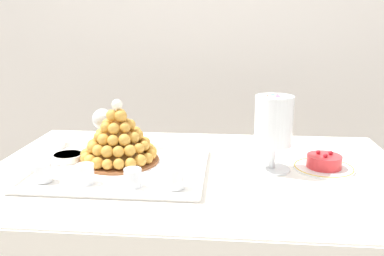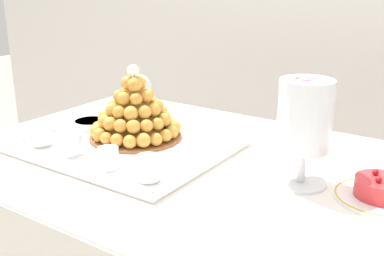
# 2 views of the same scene
# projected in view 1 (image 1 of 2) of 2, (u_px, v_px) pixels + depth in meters

# --- Properties ---
(backdrop_wall) EXTENTS (4.80, 0.10, 2.50)m
(backdrop_wall) POSITION_uv_depth(u_px,v_px,m) (214.00, 16.00, 2.29)
(backdrop_wall) COLOR silver
(backdrop_wall) RESTS_ON ground_plane
(buffet_table) EXTENTS (1.32, 0.84, 0.77)m
(buffet_table) POSITION_uv_depth(u_px,v_px,m) (197.00, 197.00, 1.30)
(buffet_table) COLOR brown
(buffet_table) RESTS_ON ground_plane
(serving_tray) EXTENTS (0.53, 0.43, 0.02)m
(serving_tray) POSITION_uv_depth(u_px,v_px,m) (120.00, 169.00, 1.26)
(serving_tray) COLOR white
(serving_tray) RESTS_ON buffet_table
(croquembouche) EXTENTS (0.26, 0.26, 0.21)m
(croquembouche) POSITION_uv_depth(u_px,v_px,m) (119.00, 139.00, 1.30)
(croquembouche) COLOR brown
(croquembouche) RESTS_ON serving_tray
(dessert_cup_left) EXTENTS (0.05, 0.05, 0.05)m
(dessert_cup_left) POSITION_uv_depth(u_px,v_px,m) (43.00, 173.00, 1.15)
(dessert_cup_left) COLOR silver
(dessert_cup_left) RESTS_ON serving_tray
(dessert_cup_mid_left) EXTENTS (0.05, 0.05, 0.06)m
(dessert_cup_mid_left) POSITION_uv_depth(u_px,v_px,m) (85.00, 175.00, 1.14)
(dessert_cup_mid_left) COLOR silver
(dessert_cup_mid_left) RESTS_ON serving_tray
(dessert_cup_centre) EXTENTS (0.05, 0.05, 0.05)m
(dessert_cup_centre) POSITION_uv_depth(u_px,v_px,m) (133.00, 178.00, 1.11)
(dessert_cup_centre) COLOR silver
(dessert_cup_centre) RESTS_ON serving_tray
(dessert_cup_mid_right) EXTENTS (0.05, 0.05, 0.06)m
(dessert_cup_mid_right) POSITION_uv_depth(u_px,v_px,m) (175.00, 179.00, 1.10)
(dessert_cup_mid_right) COLOR silver
(dessert_cup_mid_right) RESTS_ON serving_tray
(creme_brulee_ramekin) EXTENTS (0.10, 0.10, 0.02)m
(creme_brulee_ramekin) POSITION_uv_depth(u_px,v_px,m) (68.00, 157.00, 1.33)
(creme_brulee_ramekin) COLOR white
(creme_brulee_ramekin) RESTS_ON serving_tray
(macaron_goblet) EXTENTS (0.12, 0.12, 0.25)m
(macaron_goblet) POSITION_uv_depth(u_px,v_px,m) (274.00, 123.00, 1.23)
(macaron_goblet) COLOR white
(macaron_goblet) RESTS_ON buffet_table
(fruit_tart_plate) EXTENTS (0.19, 0.19, 0.06)m
(fruit_tart_plate) POSITION_uv_depth(u_px,v_px,m) (324.00, 164.00, 1.27)
(fruit_tart_plate) COLOR white
(fruit_tart_plate) RESTS_ON buffet_table
(wine_glass) EXTENTS (0.07, 0.07, 0.15)m
(wine_glass) POSITION_uv_depth(u_px,v_px,m) (103.00, 120.00, 1.43)
(wine_glass) COLOR silver
(wine_glass) RESTS_ON buffet_table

